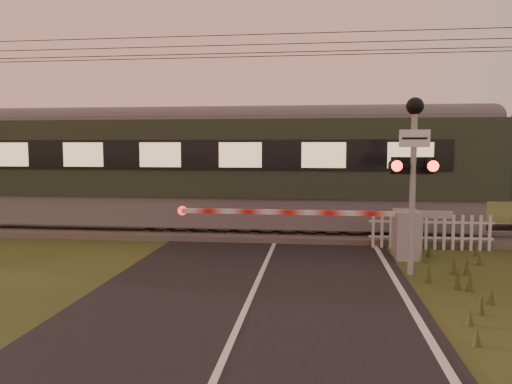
# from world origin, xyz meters

# --- Properties ---
(ground) EXTENTS (160.00, 160.00, 0.00)m
(ground) POSITION_xyz_m (0.00, 0.00, 0.00)
(ground) COLOR #2E3B16
(ground) RESTS_ON ground
(road) EXTENTS (6.00, 140.00, 0.03)m
(road) POSITION_xyz_m (0.02, -0.23, 0.01)
(road) COLOR black
(road) RESTS_ON ground
(track_bed) EXTENTS (140.00, 3.40, 0.39)m
(track_bed) POSITION_xyz_m (0.00, 6.50, 0.07)
(track_bed) COLOR #47423D
(track_bed) RESTS_ON ground
(overhead_wires) EXTENTS (120.00, 0.62, 0.62)m
(overhead_wires) POSITION_xyz_m (0.00, 6.50, 5.72)
(overhead_wires) COLOR black
(overhead_wires) RESTS_ON ground
(train) EXTENTS (38.99, 2.69, 3.62)m
(train) POSITION_xyz_m (6.65, 6.50, 2.10)
(train) COLOR slate
(train) RESTS_ON ground
(boom_gate) EXTENTS (6.78, 0.90, 1.19)m
(boom_gate) POSITION_xyz_m (3.05, 3.52, 0.65)
(boom_gate) COLOR gray
(boom_gate) RESTS_ON ground
(crossing_signal) EXTENTS (0.95, 0.37, 3.73)m
(crossing_signal) POSITION_xyz_m (3.15, 1.87, 2.56)
(crossing_signal) COLOR gray
(crossing_signal) RESTS_ON ground
(picket_fence) EXTENTS (3.20, 0.08, 0.93)m
(picket_fence) POSITION_xyz_m (4.15, 4.60, 0.47)
(picket_fence) COLOR silver
(picket_fence) RESTS_ON ground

